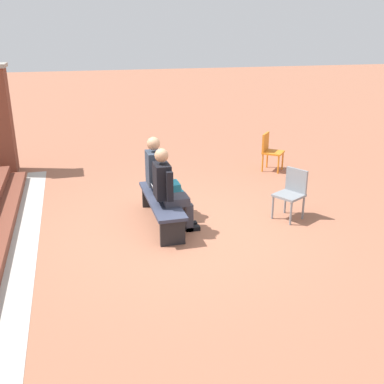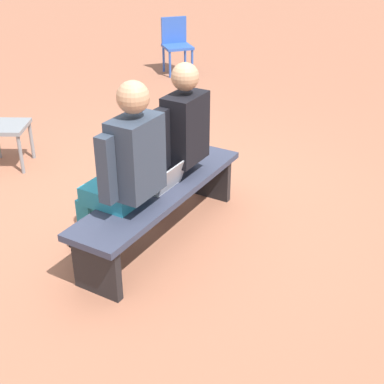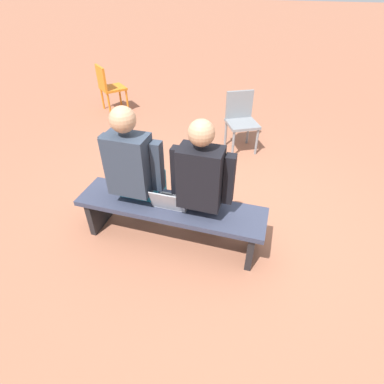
{
  "view_description": "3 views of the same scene",
  "coord_description": "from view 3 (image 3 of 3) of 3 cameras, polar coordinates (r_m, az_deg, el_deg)",
  "views": [
    {
      "loc": [
        -6.34,
        1.53,
        3.02
      ],
      "look_at": [
        0.16,
        -0.23,
        0.57
      ],
      "focal_mm": 42.0,
      "sensor_mm": 36.0,
      "label": 1
    },
    {
      "loc": [
        3.32,
        2.27,
        2.34
      ],
      "look_at": [
        0.69,
        0.72,
        0.71
      ],
      "focal_mm": 50.0,
      "sensor_mm": 36.0,
      "label": 2
    },
    {
      "loc": [
        -0.5,
        2.27,
        2.23
      ],
      "look_at": [
        0.12,
        0.19,
        0.61
      ],
      "focal_mm": 28.0,
      "sensor_mm": 36.0,
      "label": 3
    }
  ],
  "objects": [
    {
      "name": "laptop",
      "position": [
        2.78,
        -4.06,
        -1.81
      ],
      "size": [
        0.32,
        0.29,
        0.21
      ],
      "color": "#9EA0A5",
      "rests_on": "bench"
    },
    {
      "name": "person_student",
      "position": [
        2.63,
        2.19,
        1.83
      ],
      "size": [
        0.54,
        0.69,
        1.35
      ],
      "color": "#383842",
      "rests_on": "ground"
    },
    {
      "name": "bench",
      "position": [
        2.88,
        -4.13,
        -3.89
      ],
      "size": [
        1.8,
        0.44,
        0.45
      ],
      "color": "#33384C",
      "rests_on": "ground"
    },
    {
      "name": "person_adult",
      "position": [
        2.83,
        -10.59,
        4.17
      ],
      "size": [
        0.56,
        0.71,
        1.38
      ],
      "color": "teal",
      "rests_on": "ground"
    },
    {
      "name": "plastic_chair_far_right",
      "position": [
        6.12,
        -15.62,
        18.95
      ],
      "size": [
        0.59,
        0.59,
        0.84
      ],
      "color": "orange",
      "rests_on": "ground"
    },
    {
      "name": "plastic_chair_foreground",
      "position": [
        4.56,
        9.29,
        13.78
      ],
      "size": [
        0.57,
        0.57,
        0.84
      ],
      "color": "gray",
      "rests_on": "ground"
    },
    {
      "name": "ground_plane",
      "position": [
        3.22,
        3.01,
        -7.12
      ],
      "size": [
        60.0,
        60.0,
        0.0
      ],
      "primitive_type": "plane",
      "color": "#9E6047"
    }
  ]
}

